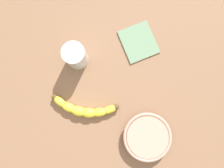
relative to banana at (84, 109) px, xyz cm
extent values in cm
cube|color=brown|center=(8.14, 1.01, -3.28)|extent=(120.00, 120.00, 3.00)
ellipsoid|color=yellow|center=(-6.52, 6.39, 0.00)|extent=(4.81, 6.26, 2.68)
ellipsoid|color=yellow|center=(-4.61, 3.15, 0.00)|extent=(5.87, 6.41, 3.12)
ellipsoid|color=yellow|center=(-2.07, 0.36, 0.00)|extent=(6.59, 6.43, 3.56)
ellipsoid|color=yellow|center=(0.97, -1.86, 0.00)|extent=(6.69, 5.93, 3.56)
ellipsoid|color=yellow|center=(4.40, -3.42, 0.00)|extent=(6.36, 4.77, 3.12)
ellipsoid|color=yellow|center=(8.08, -4.26, 0.00)|extent=(5.95, 3.35, 2.68)
sphere|color=#513819|center=(-7.59, 8.70, 0.00)|extent=(2.08, 2.08, 2.08)
sphere|color=#513819|center=(10.61, -4.57, 0.00)|extent=(2.08, 2.08, 2.08)
cylinder|color=silver|center=(6.06, 17.74, 3.84)|extent=(7.72, 7.72, 11.24)
cylinder|color=#9B6D99|center=(6.06, 17.74, 2.91)|extent=(7.22, 7.22, 8.87)
cylinder|color=tan|center=(15.58, -18.78, 0.03)|extent=(14.64, 14.64, 3.62)
torus|color=tan|center=(15.58, -18.78, 1.24)|extent=(17.11, 17.11, 1.20)
cube|color=slate|center=(29.47, 13.38, -1.48)|extent=(13.33, 14.53, 0.60)
camera|label=1|loc=(9.54, -3.43, 75.07)|focal=33.31mm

